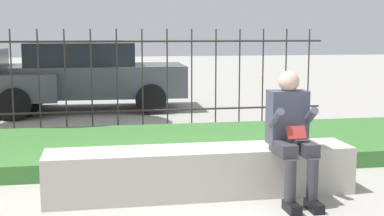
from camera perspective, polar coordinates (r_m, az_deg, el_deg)
The scene contains 6 objects.
ground_plane at distance 5.56m, azimuth -1.89°, elevation -9.37°, with size 60.00×60.00×0.00m, color #A8A399.
stone_bench at distance 5.54m, azimuth 0.95°, elevation -7.05°, with size 3.15×0.56×0.49m.
person_seated_reader at distance 5.36m, azimuth 10.52°, elevation -2.30°, with size 0.42×0.73×1.29m.
grass_berm at distance 7.36m, azimuth -4.03°, elevation -4.16°, with size 8.32×2.40×0.21m.
iron_fence at distance 9.02m, azimuth -5.31°, elevation 3.18°, with size 6.32×0.03×1.71m.
car_parked_center at distance 11.59m, azimuth -11.07°, elevation 3.53°, with size 4.05×1.93×1.43m.
Camera 1 is at (-0.75, -5.25, 1.68)m, focal length 50.00 mm.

